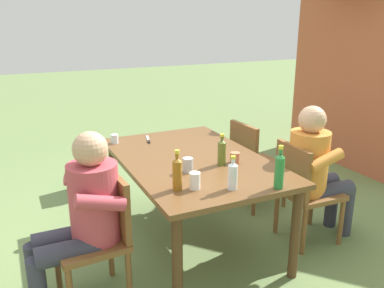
# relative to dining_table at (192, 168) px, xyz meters

# --- Properties ---
(ground_plane) EXTENTS (24.00, 24.00, 0.00)m
(ground_plane) POSITION_rel_dining_table_xyz_m (0.00, 0.00, -0.67)
(ground_plane) COLOR #6B844C
(dining_table) EXTENTS (1.69, 1.08, 0.76)m
(dining_table) POSITION_rel_dining_table_xyz_m (0.00, 0.00, 0.00)
(dining_table) COLOR brown
(dining_table) RESTS_ON ground_plane
(chair_far_right) EXTENTS (0.46, 0.46, 0.87)m
(chair_far_right) POSITION_rel_dining_table_xyz_m (0.38, 0.84, -0.19)
(chair_far_right) COLOR brown
(chair_far_right) RESTS_ON ground_plane
(chair_near_right) EXTENTS (0.47, 0.47, 0.87)m
(chair_near_right) POSITION_rel_dining_table_xyz_m (0.37, -0.84, -0.19)
(chair_near_right) COLOR brown
(chair_near_right) RESTS_ON ground_plane
(chair_far_left) EXTENTS (0.47, 0.47, 0.87)m
(chair_far_left) POSITION_rel_dining_table_xyz_m (-0.37, 0.84, -0.19)
(chair_far_left) COLOR brown
(chair_far_left) RESTS_ON ground_plane
(person_in_white_shirt) EXTENTS (0.47, 0.62, 1.18)m
(person_in_white_shirt) POSITION_rel_dining_table_xyz_m (0.38, 0.95, -0.02)
(person_in_white_shirt) COLOR orange
(person_in_white_shirt) RESTS_ON ground_plane
(person_in_plaid_shirt) EXTENTS (0.47, 0.62, 1.18)m
(person_in_plaid_shirt) POSITION_rel_dining_table_xyz_m (0.38, -0.95, -0.02)
(person_in_plaid_shirt) COLOR #B7424C
(person_in_plaid_shirt) RESTS_ON ground_plane
(bottle_amber) EXTENTS (0.06, 0.06, 0.27)m
(bottle_amber) POSITION_rel_dining_table_xyz_m (0.52, -0.35, 0.20)
(bottle_amber) COLOR #996019
(bottle_amber) RESTS_ON dining_table
(bottle_green) EXTENTS (0.06, 0.06, 0.30)m
(bottle_green) POSITION_rel_dining_table_xyz_m (0.78, 0.27, 0.21)
(bottle_green) COLOR #287A38
(bottle_green) RESTS_ON dining_table
(bottle_olive) EXTENTS (0.06, 0.06, 0.25)m
(bottle_olive) POSITION_rel_dining_table_xyz_m (0.23, 0.14, 0.19)
(bottle_olive) COLOR #566623
(bottle_olive) RESTS_ON dining_table
(bottle_clear) EXTENTS (0.06, 0.06, 0.23)m
(bottle_clear) POSITION_rel_dining_table_xyz_m (0.67, -0.02, 0.18)
(bottle_clear) COLOR white
(bottle_clear) RESTS_ON dining_table
(cup_white) EXTENTS (0.07, 0.07, 0.11)m
(cup_white) POSITION_rel_dining_table_xyz_m (0.56, -0.24, 0.14)
(cup_white) COLOR white
(cup_white) RESTS_ON dining_table
(cup_terracotta) EXTENTS (0.07, 0.07, 0.08)m
(cup_terracotta) POSITION_rel_dining_table_xyz_m (0.24, 0.26, 0.12)
(cup_terracotta) COLOR #BC6B47
(cup_terracotta) RESTS_ON dining_table
(cup_glass) EXTENTS (0.07, 0.07, 0.08)m
(cup_glass) POSITION_rel_dining_table_xyz_m (-0.66, -0.46, 0.12)
(cup_glass) COLOR silver
(cup_glass) RESTS_ON dining_table
(cup_steel) EXTENTS (0.08, 0.08, 0.11)m
(cup_steel) POSITION_rel_dining_table_xyz_m (0.26, -0.16, 0.13)
(cup_steel) COLOR #B2B7BC
(cup_steel) RESTS_ON dining_table
(table_knife) EXTENTS (0.24, 0.08, 0.01)m
(table_knife) POSITION_rel_dining_table_xyz_m (-0.62, -0.15, 0.09)
(table_knife) COLOR silver
(table_knife) RESTS_ON dining_table
(backpack_by_near_side) EXTENTS (0.34, 0.24, 0.47)m
(backpack_by_near_side) POSITION_rel_dining_table_xyz_m (-1.46, -0.52, -0.45)
(backpack_by_near_side) COLOR #2D4784
(backpack_by_near_side) RESTS_ON ground_plane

